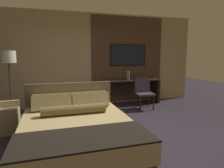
{
  "coord_description": "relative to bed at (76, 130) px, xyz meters",
  "views": [
    {
      "loc": [
        -1.07,
        -3.5,
        1.56
      ],
      "look_at": [
        0.32,
        0.98,
        0.86
      ],
      "focal_mm": 32.0,
      "sensor_mm": 36.0,
      "label": 1
    }
  ],
  "objects": [
    {
      "name": "bed",
      "position": [
        0.0,
        0.0,
        0.0
      ],
      "size": [
        1.76,
        2.26,
        0.97
      ],
      "color": "#33281E",
      "rests_on": "ground_plane"
    },
    {
      "name": "tv",
      "position": [
        2.03,
        2.82,
        1.24
      ],
      "size": [
        1.2,
        0.04,
        0.67
      ],
      "color": "black"
    },
    {
      "name": "floor_lamp",
      "position": [
        -1.3,
        2.02,
        1.07
      ],
      "size": [
        0.34,
        0.34,
        1.65
      ],
      "color": "#282623",
      "rests_on": "ground_plane"
    },
    {
      "name": "ground_plane",
      "position": [
        0.7,
        0.3,
        -0.31
      ],
      "size": [
        16.0,
        16.0,
        0.0
      ],
      "primitive_type": "plane",
      "color": "#28232D"
    },
    {
      "name": "wall_back_tv_panel",
      "position": [
        0.88,
        2.9,
        1.09
      ],
      "size": [
        7.2,
        0.09,
        2.8
      ],
      "color": "tan",
      "rests_on": "ground_plane"
    },
    {
      "name": "desk",
      "position": [
        2.03,
        2.62,
        0.22
      ],
      "size": [
        1.87,
        0.5,
        0.78
      ],
      "color": "#2D2319",
      "rests_on": "ground_plane"
    },
    {
      "name": "book",
      "position": [
        2.37,
        2.63,
        0.48
      ],
      "size": [
        0.23,
        0.17,
        0.03
      ],
      "color": "navy",
      "rests_on": "desk"
    },
    {
      "name": "vase_tall",
      "position": [
        1.92,
        2.52,
        0.6
      ],
      "size": [
        0.11,
        0.11,
        0.28
      ],
      "color": "#4C706B",
      "rests_on": "desk"
    },
    {
      "name": "desk_chair",
      "position": [
        2.2,
        2.0,
        0.21
      ],
      "size": [
        0.53,
        0.53,
        0.88
      ],
      "rotation": [
        0.0,
        0.0,
        -0.09
      ],
      "color": "#38333D",
      "rests_on": "ground_plane"
    }
  ]
}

